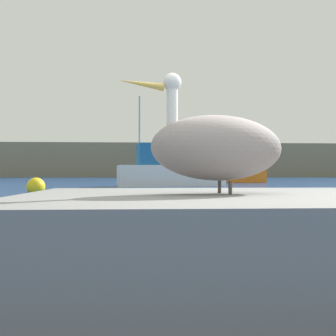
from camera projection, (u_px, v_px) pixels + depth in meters
name	position (u px, v px, depth m)	size (l,w,h in m)	color
ground_plane	(278.00, 280.00, 2.86)	(260.00, 260.00, 0.00)	navy
hillside_backdrop	(152.00, 161.00, 73.97)	(140.00, 10.21, 6.47)	#7F755B
pier_dock	(218.00, 234.00, 3.05)	(3.26, 2.49, 0.65)	gray
pelican	(217.00, 147.00, 3.06)	(1.44, 0.84, 0.97)	gray
fishing_boat_white	(167.00, 171.00, 22.94)	(6.73, 3.14, 5.52)	white
fishing_boat_orange	(239.00, 173.00, 31.74)	(4.69, 2.28, 4.55)	orange
mooring_buoy	(36.00, 187.00, 13.43)	(0.66, 0.66, 0.66)	yellow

